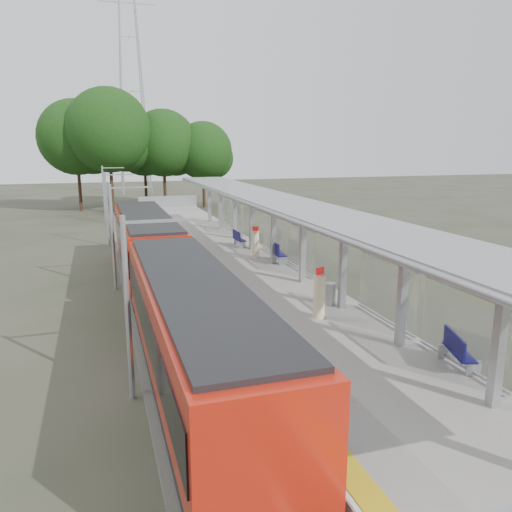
{
  "coord_description": "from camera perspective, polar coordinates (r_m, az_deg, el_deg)",
  "views": [
    {
      "loc": [
        -6.91,
        -6.87,
        7.24
      ],
      "look_at": [
        -0.15,
        14.4,
        2.3
      ],
      "focal_mm": 35.0,
      "sensor_mm": 36.0,
      "label": 1
    }
  ],
  "objects": [
    {
      "name": "trackbed",
      "position": [
        27.9,
        -12.11,
        -2.59
      ],
      "size": [
        3.0,
        70.0,
        0.24
      ],
      "primitive_type": "cube",
      "color": "#59544C",
      "rests_on": "ground"
    },
    {
      "name": "info_pillar_near",
      "position": [
        18.54,
        7.25,
        -4.58
      ],
      "size": [
        0.43,
        0.43,
        1.92
      ],
      "rotation": [
        0.0,
        0.0,
        0.39
      ],
      "color": "beige",
      "rests_on": "platform"
    },
    {
      "name": "catenary_masts",
      "position": [
        26.24,
        -15.9,
        2.51
      ],
      "size": [
        2.08,
        48.16,
        5.4
      ],
      "color": "#9EA0A5",
      "rests_on": "ground"
    },
    {
      "name": "canopy",
      "position": [
        24.76,
        2.62,
        5.42
      ],
      "size": [
        3.27,
        38.0,
        3.66
      ],
      "color": "#9EA0A5",
      "rests_on": "platform"
    },
    {
      "name": "bench_far",
      "position": [
        31.55,
        -2.04,
        2.05
      ],
      "size": [
        0.51,
        1.5,
        1.01
      ],
      "rotation": [
        0.0,
        0.0,
        0.04
      ],
      "color": "#131053",
      "rests_on": "platform"
    },
    {
      "name": "platform",
      "position": [
        28.55,
        -3.13,
        -1.19
      ],
      "size": [
        6.0,
        50.0,
        1.0
      ],
      "primitive_type": "cube",
      "color": "gray",
      "rests_on": "ground"
    },
    {
      "name": "bench_near",
      "position": [
        15.59,
        21.98,
        -9.88
      ],
      "size": [
        0.93,
        1.59,
        1.04
      ],
      "rotation": [
        0.0,
        0.0,
        -0.32
      ],
      "color": "#131053",
      "rests_on": "platform"
    },
    {
      "name": "tree_cluster",
      "position": [
        59.53,
        -14.21,
        12.77
      ],
      "size": [
        21.56,
        14.79,
        13.39
      ],
      "color": "#382316",
      "rests_on": "ground"
    },
    {
      "name": "train",
      "position": [
        21.2,
        -10.58,
        -1.9
      ],
      "size": [
        2.74,
        27.6,
        3.62
      ],
      "color": "black",
      "rests_on": "ground"
    },
    {
      "name": "bench_mid",
      "position": [
        27.17,
        2.41,
        0.5
      ],
      "size": [
        0.65,
        1.72,
        1.15
      ],
      "rotation": [
        0.0,
        0.0,
        -0.09
      ],
      "color": "#131053",
      "rests_on": "platform"
    },
    {
      "name": "end_fence",
      "position": [
        52.58,
        -10.05,
        6.13
      ],
      "size": [
        6.0,
        0.1,
        1.2
      ],
      "primitive_type": "cube",
      "color": "#9EA0A5",
      "rests_on": "platform"
    },
    {
      "name": "tactile_strip",
      "position": [
        27.92,
        -8.22,
        -0.54
      ],
      "size": [
        0.6,
        50.0,
        0.02
      ],
      "primitive_type": "cube",
      "color": "yellow",
      "rests_on": "platform"
    },
    {
      "name": "litter_bin",
      "position": [
        20.22,
        8.48,
        -4.3
      ],
      "size": [
        0.49,
        0.49,
        0.9
      ],
      "primitive_type": "cylinder",
      "rotation": [
        0.0,
        0.0,
        -0.12
      ],
      "color": "#9EA0A5",
      "rests_on": "platform"
    },
    {
      "name": "info_pillar_far",
      "position": [
        28.31,
        -0.05,
        1.36
      ],
      "size": [
        0.41,
        0.41,
        1.8
      ],
      "rotation": [
        0.0,
        0.0,
        -0.38
      ],
      "color": "beige",
      "rests_on": "platform"
    },
    {
      "name": "pylon",
      "position": [
        80.95,
        -14.18,
        20.48
      ],
      "size": [
        8.0,
        4.0,
        38.0
      ],
      "primitive_type": null,
      "color": "#9EA0A5",
      "rests_on": "ground"
    }
  ]
}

